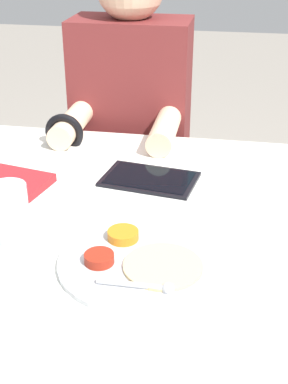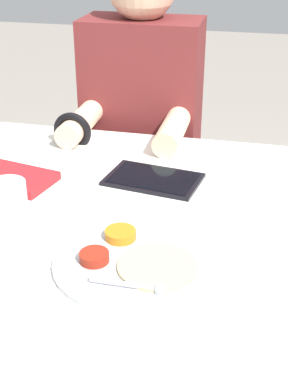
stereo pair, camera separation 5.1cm
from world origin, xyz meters
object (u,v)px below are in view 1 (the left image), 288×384
Objects in this scene: person_diner at (132,159)px; drinking_glass at (10,212)px; red_notebook at (8,182)px; tablet_device at (150,179)px; thali_tray at (137,261)px.

person_diner reaches higher than drinking_glass.
tablet_device is at bearing 14.00° from red_notebook.
person_diner is (0.19, 0.54, -0.16)m from red_notebook.
thali_tray is at bearing -36.31° from red_notebook.
red_notebook reaches higher than tablet_device.
red_notebook is at bearing 143.69° from thali_tray.
thali_tray is 0.27m from drinking_glass.
tablet_device is at bearing -73.33° from person_diner.
thali_tray reaches higher than tablet_device.
red_notebook is at bearing -166.00° from tablet_device.
drinking_glass is at bearing 169.82° from thali_tray.
drinking_glass is at bearing -96.84° from person_diner.
tablet_device is at bearing 53.03° from drinking_glass.
tablet_device is at bearing 95.75° from thali_tray.
red_notebook is 0.59m from person_diner.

